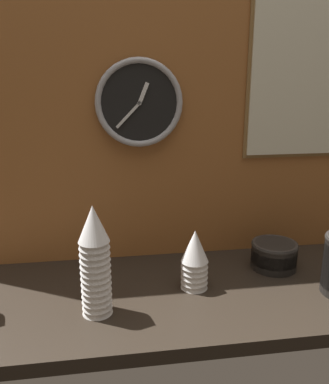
% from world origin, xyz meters
% --- Properties ---
extents(ground_plane, '(1.60, 0.56, 0.04)m').
position_xyz_m(ground_plane, '(0.00, 0.00, -0.02)').
color(ground_plane, black).
extents(wall_tiled_back, '(1.60, 0.03, 1.05)m').
position_xyz_m(wall_tiled_back, '(0.00, 0.27, 0.53)').
color(wall_tiled_back, '#A3602D').
rests_on(wall_tiled_back, ground_plane).
extents(cup_stack_center_right, '(0.08, 0.08, 0.19)m').
position_xyz_m(cup_stack_center_right, '(0.04, 0.00, 0.09)').
color(cup_stack_center_right, white).
rests_on(cup_stack_center_right, ground_plane).
extents(cup_stack_center_left, '(0.08, 0.08, 0.31)m').
position_xyz_m(cup_stack_center_left, '(-0.25, -0.09, 0.15)').
color(cup_stack_center_left, white).
rests_on(cup_stack_center_left, ground_plane).
extents(bowl_stack_right, '(0.15, 0.15, 0.09)m').
position_xyz_m(bowl_stack_right, '(0.33, 0.09, 0.05)').
color(bowl_stack_right, black).
rests_on(bowl_stack_right, ground_plane).
extents(wall_clock, '(0.28, 0.03, 0.28)m').
position_xyz_m(wall_clock, '(-0.10, 0.23, 0.54)').
color(wall_clock, black).
extents(menu_board, '(0.40, 0.01, 0.53)m').
position_xyz_m(menu_board, '(0.46, 0.24, 0.61)').
color(menu_board, olive).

